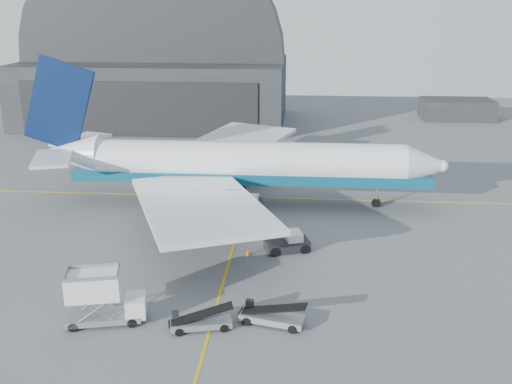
# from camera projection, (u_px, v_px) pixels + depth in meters

# --- Properties ---
(ground) EXTENTS (200.00, 200.00, 0.00)m
(ground) POSITION_uv_depth(u_px,v_px,m) (227.00, 270.00, 51.32)
(ground) COLOR #565659
(ground) RESTS_ON ground
(taxi_lines) EXTENTS (80.00, 42.12, 0.02)m
(taxi_lines) POSITION_uv_depth(u_px,v_px,m) (241.00, 219.00, 63.29)
(taxi_lines) COLOR gold
(taxi_lines) RESTS_ON ground
(hangar) EXTENTS (50.00, 28.30, 28.00)m
(hangar) POSITION_uv_depth(u_px,v_px,m) (156.00, 73.00, 111.24)
(hangar) COLOR black
(hangar) RESTS_ON ground
(distant_bldg_a) EXTENTS (14.00, 8.00, 4.00)m
(distant_bldg_a) POSITION_uv_depth(u_px,v_px,m) (455.00, 119.00, 116.54)
(distant_bldg_a) COLOR black
(distant_bldg_a) RESTS_ON ground
(airliner) EXTENTS (49.49, 47.99, 17.37)m
(airliner) POSITION_uv_depth(u_px,v_px,m) (233.00, 164.00, 66.65)
(airliner) COLOR white
(airliner) RESTS_ON ground
(catering_truck) EXTENTS (6.24, 3.41, 4.06)m
(catering_truck) POSITION_uv_depth(u_px,v_px,m) (102.00, 298.00, 42.30)
(catering_truck) COLOR slate
(catering_truck) RESTS_ON ground
(pushback_tug) EXTENTS (4.68, 3.48, 1.94)m
(pushback_tug) POSITION_uv_depth(u_px,v_px,m) (288.00, 243.00, 55.15)
(pushback_tug) COLOR black
(pushback_tug) RESTS_ON ground
(belt_loader_a) EXTENTS (4.88, 2.55, 1.82)m
(belt_loader_a) POSITION_uv_depth(u_px,v_px,m) (200.00, 322.00, 41.98)
(belt_loader_a) COLOR slate
(belt_loader_a) RESTS_ON ground
(belt_loader_b) EXTENTS (5.25, 2.70, 1.96)m
(belt_loader_b) POSITION_uv_depth(u_px,v_px,m) (272.00, 316.00, 42.60)
(belt_loader_b) COLOR slate
(belt_loader_b) RESTS_ON ground
(traffic_cone) EXTENTS (0.40, 0.40, 0.58)m
(traffic_cone) POSITION_uv_depth(u_px,v_px,m) (248.00, 253.00, 54.16)
(traffic_cone) COLOR #DC4E06
(traffic_cone) RESTS_ON ground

